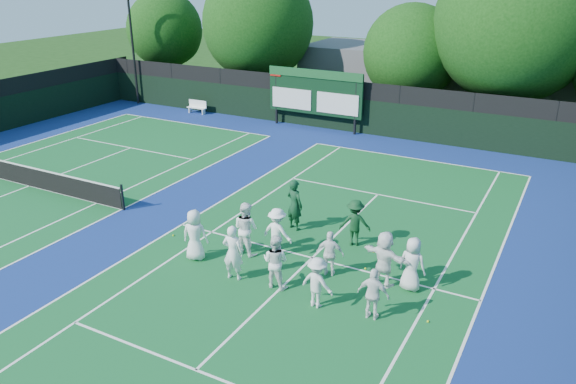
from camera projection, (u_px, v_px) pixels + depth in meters
The scene contains 30 objects.
ground at pixel (298, 271), 17.97m from camera, with size 120.00×120.00×0.00m, color #16390F.
court_apron at pixel (171, 222), 21.43m from camera, with size 34.00×32.00×0.01m, color navy.
near_court at pixel (312, 258), 18.79m from camera, with size 11.05×23.85×0.01m.
left_court at pixel (30, 186), 24.95m from camera, with size 11.05×23.85×0.01m.
back_fence at pixel (333, 107), 33.17m from camera, with size 34.00×0.08×3.00m.
scoreboard at pixel (315, 93), 32.97m from camera, with size 6.00×0.21×3.55m.
clubhouse at pixel (436, 80), 37.70m from camera, with size 18.00×6.00×4.00m, color #545459.
light_pole_left at pixel (129, 11), 37.69m from camera, with size 1.20×0.30×10.12m.
tennis_net at pixel (28, 176), 24.77m from camera, with size 11.30×0.10×1.10m.
bench at pixel (197, 106), 37.18m from camera, with size 1.37×0.39×0.86m.
tree_a at pixel (167, 32), 41.55m from camera, with size 5.55×5.55×7.52m.
tree_b at pixel (260, 27), 37.72m from camera, with size 7.50×7.50×9.25m.
tree_c at pixel (414, 55), 33.45m from camera, with size 5.75×5.75×7.19m.
tree_d at pixel (518, 27), 30.28m from camera, with size 8.71×8.71×10.64m.
tennis_ball_1 at pixel (374, 252), 19.13m from camera, with size 0.07×0.07×0.07m, color #BAD318.
tennis_ball_3 at pixel (173, 235), 20.30m from camera, with size 0.07×0.07×0.07m, color #BAD318.
tennis_ball_4 at pixel (365, 269), 18.07m from camera, with size 0.07×0.07×0.07m, color #BAD318.
tennis_ball_5 at pixel (428, 321), 15.38m from camera, with size 0.07×0.07×0.07m, color #BAD318.
player_front_0 at pixel (195, 235), 18.43m from camera, with size 0.86×0.56×1.75m, color white.
player_front_1 at pixel (233, 253), 17.23m from camera, with size 0.66×0.44×1.82m, color white.
player_front_2 at pixel (276, 261), 16.82m from camera, with size 0.83×0.65×1.71m, color white.
player_front_3 at pixel (317, 283), 15.86m from camera, with size 1.00×0.57×1.55m, color silver.
player_front_4 at pixel (373, 294), 15.30m from camera, with size 0.90×0.38×1.54m, color white.
player_back_0 at pixel (246, 228), 18.79m from camera, with size 0.90×0.70×1.86m, color white.
player_back_1 at pixel (277, 232), 18.73m from camera, with size 1.09×0.62×1.68m, color white.
player_back_2 at pixel (330, 254), 17.49m from camera, with size 0.89×0.37×1.51m, color white.
player_back_3 at pixel (384, 259), 16.92m from camera, with size 1.65×0.53×1.78m, color white.
player_back_4 at pixel (412, 264), 16.68m from camera, with size 0.83×0.54×1.70m, color silver.
coach_left at pixel (295, 205), 20.54m from camera, with size 0.71×0.46×1.93m, color #0F371E.
coach_right at pixel (355, 223), 19.40m from camera, with size 1.09×0.63×1.68m, color #0F381A.
Camera 1 is at (7.17, -13.99, 9.08)m, focal length 35.00 mm.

